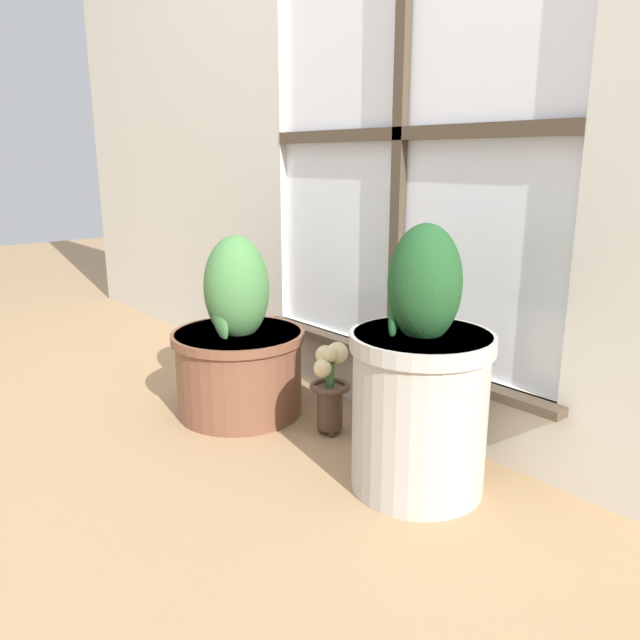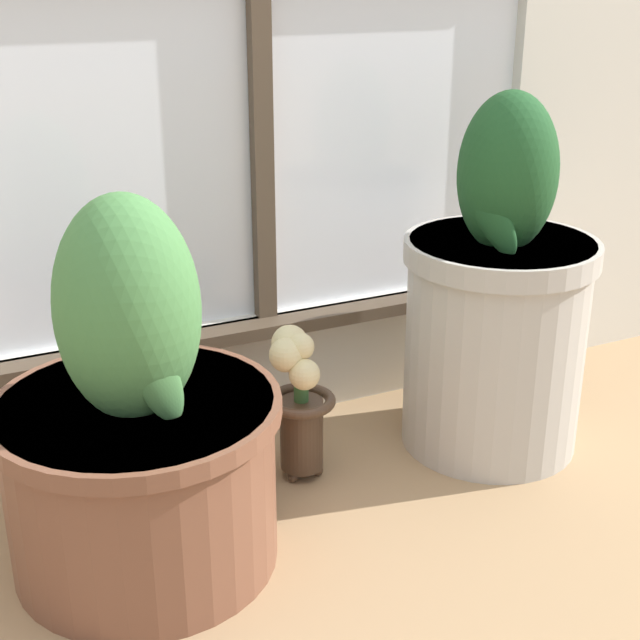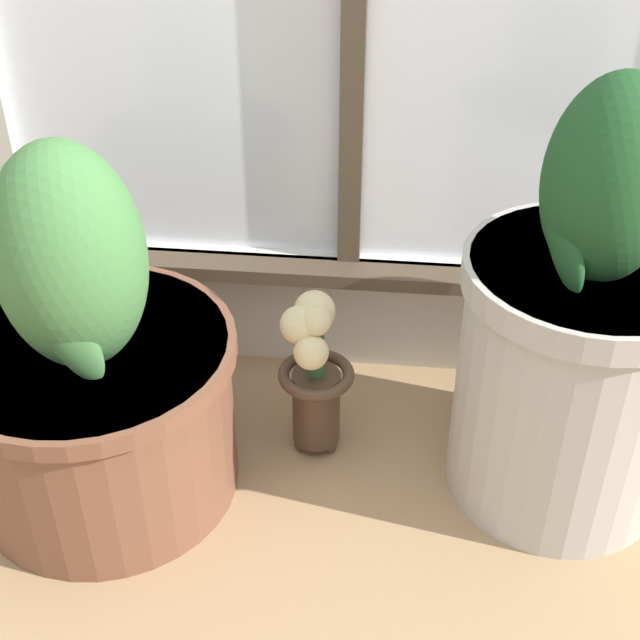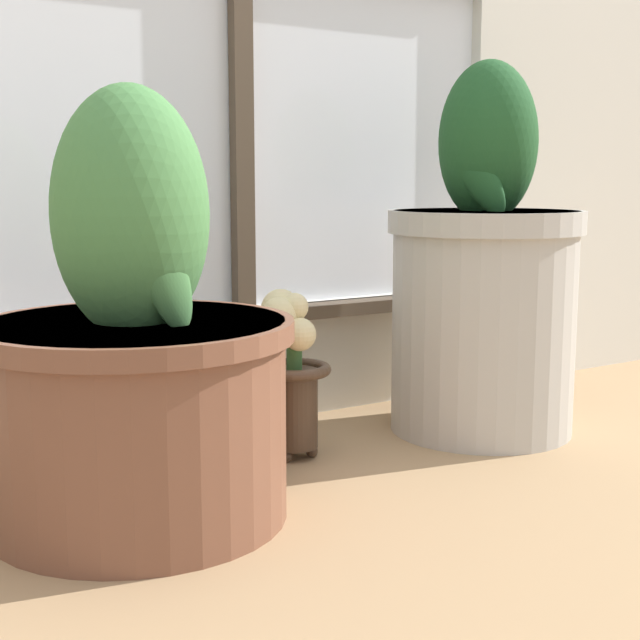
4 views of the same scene
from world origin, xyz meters
TOP-DOWN VIEW (x-y plane):
  - ground_plane at (0.00, 0.00)m, footprint 10.00×10.00m
  - potted_plant_left at (-0.33, 0.21)m, footprint 0.41×0.41m
  - potted_plant_right at (0.33, 0.28)m, footprint 0.34×0.34m
  - flower_vase at (-0.03, 0.32)m, footprint 0.12×0.12m

SIDE VIEW (x-z plane):
  - ground_plane at x=0.00m, z-range 0.00..0.00m
  - flower_vase at x=-0.03m, z-range 0.02..0.29m
  - potted_plant_left at x=-0.33m, z-range -0.08..0.48m
  - potted_plant_right at x=0.33m, z-range -0.06..0.58m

